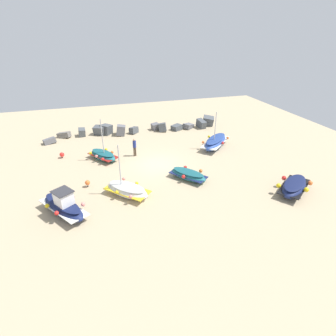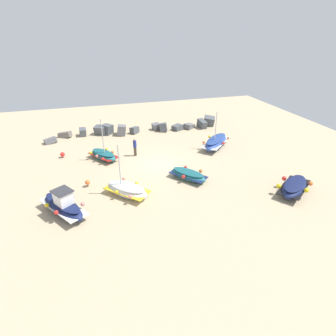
# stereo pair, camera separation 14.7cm
# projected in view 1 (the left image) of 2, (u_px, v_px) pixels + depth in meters

# --- Properties ---
(ground_plane) EXTENTS (45.66, 45.66, 0.00)m
(ground_plane) POSITION_uv_depth(u_px,v_px,m) (158.00, 164.00, 24.59)
(ground_plane) COLOR tan
(fishing_boat_0) EXTENTS (3.74, 3.30, 0.97)m
(fishing_boat_0) POSITION_uv_depth(u_px,v_px,m) (294.00, 187.00, 20.18)
(fishing_boat_0) COLOR navy
(fishing_boat_0) RESTS_ON ground_plane
(fishing_boat_1) EXTENTS (2.90, 3.23, 0.82)m
(fishing_boat_1) POSITION_uv_depth(u_px,v_px,m) (188.00, 175.00, 22.00)
(fishing_boat_1) COLOR #1E6670
(fishing_boat_1) RESTS_ON ground_plane
(fishing_boat_2) EXTENTS (2.80, 3.28, 3.95)m
(fishing_boat_2) POSITION_uv_depth(u_px,v_px,m) (103.00, 155.00, 25.29)
(fishing_boat_2) COLOR #1E6670
(fishing_boat_2) RESTS_ON ground_plane
(fishing_boat_3) EXTENTS (3.43, 3.49, 3.93)m
(fishing_boat_3) POSITION_uv_depth(u_px,v_px,m) (127.00, 190.00, 19.82)
(fishing_boat_3) COLOR white
(fishing_boat_3) RESTS_ON ground_plane
(fishing_boat_4) EXTENTS (3.41, 4.14, 1.92)m
(fishing_boat_4) POSITION_uv_depth(u_px,v_px,m) (64.00, 206.00, 17.73)
(fishing_boat_4) COLOR navy
(fishing_boat_4) RESTS_ON ground_plane
(fishing_boat_5) EXTENTS (4.26, 4.19, 3.85)m
(fishing_boat_5) POSITION_uv_depth(u_px,v_px,m) (215.00, 142.00, 27.87)
(fishing_boat_5) COLOR #2D4C9E
(fishing_boat_5) RESTS_ON ground_plane
(person_walking) EXTENTS (0.32, 0.32, 1.77)m
(person_walking) POSITION_uv_depth(u_px,v_px,m) (135.00, 146.00, 25.74)
(person_walking) COLOR brown
(person_walking) RESTS_ON ground_plane
(breakwater_rocks) EXTENTS (20.37, 2.75, 1.39)m
(breakwater_rocks) POSITION_uv_depth(u_px,v_px,m) (143.00, 128.00, 32.10)
(breakwater_rocks) COLOR slate
(breakwater_rocks) RESTS_ON ground_plane
(mooring_buoy_0) EXTENTS (0.39, 0.39, 0.57)m
(mooring_buoy_0) POSITION_uv_depth(u_px,v_px,m) (87.00, 183.00, 20.92)
(mooring_buoy_0) COLOR #3F3F42
(mooring_buoy_0) RESTS_ON ground_plane
(mooring_buoy_1) EXTENTS (0.43, 0.43, 0.55)m
(mooring_buoy_1) POSITION_uv_depth(u_px,v_px,m) (62.00, 155.00, 25.66)
(mooring_buoy_1) COLOR #3F3F42
(mooring_buoy_1) RESTS_ON ground_plane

